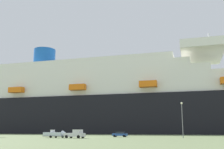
{
  "coord_description": "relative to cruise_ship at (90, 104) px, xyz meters",
  "views": [
    {
      "loc": [
        30.59,
        -75.34,
        2.21
      ],
      "look_at": [
        -6.13,
        36.12,
        25.71
      ],
      "focal_mm": 44.13,
      "sensor_mm": 36.0,
      "label": 1
    }
  ],
  "objects": [
    {
      "name": "pickup_truck",
      "position": [
        27.05,
        -74.4,
        -15.17
      ],
      "size": [
        5.86,
        3.04,
        2.2
      ],
      "color": "silver",
      "rests_on": "ground_plane"
    },
    {
      "name": "parked_car_blue_suv",
      "position": [
        34.62,
        -59.16,
        -15.38
      ],
      "size": [
        4.56,
        2.15,
        1.58
      ],
      "color": "#264C99",
      "rests_on": "ground_plane"
    },
    {
      "name": "small_boat_on_trailer",
      "position": [
        20.95,
        -73.32,
        -15.26
      ],
      "size": [
        8.54,
        3.27,
        2.15
      ],
      "color": "#595960",
      "rests_on": "ground_plane"
    },
    {
      "name": "ground_plane",
      "position": [
        28.28,
        -35.23,
        -16.22
      ],
      "size": [
        600.0,
        600.0,
        0.0
      ],
      "primitive_type": "plane",
      "color": "#66754C"
    },
    {
      "name": "cruise_ship",
      "position": [
        0.0,
        0.0,
        0.0
      ],
      "size": [
        240.67,
        44.61,
        56.16
      ],
      "color": "black",
      "rests_on": "ground_plane"
    },
    {
      "name": "street_lamp",
      "position": [
        53.61,
        -65.99,
        -10.28
      ],
      "size": [
        0.56,
        0.56,
        9.31
      ],
      "color": "slate",
      "rests_on": "ground_plane"
    }
  ]
}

